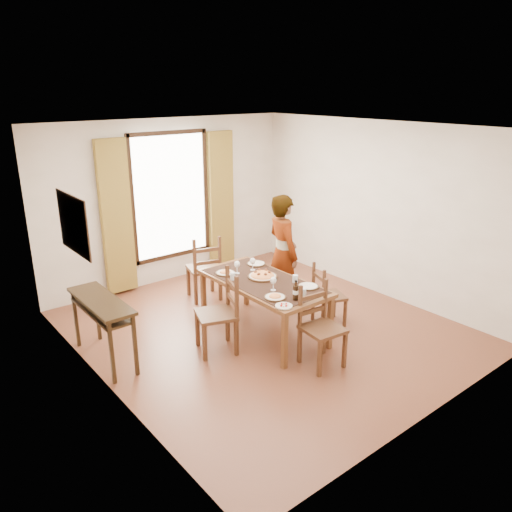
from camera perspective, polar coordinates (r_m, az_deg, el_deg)
ground at (r=6.95m, az=1.06°, el=-8.31°), size 5.00×5.00×0.00m
room_shell at (r=6.48m, az=0.38°, el=4.29°), size 4.60×5.10×2.74m
console_table at (r=6.20m, az=-17.26°, el=-5.74°), size 0.38×1.20×0.80m
dining_table at (r=6.57m, az=0.82°, el=-3.35°), size 0.89×1.84×0.76m
chair_west at (r=6.23m, az=-4.24°, el=-6.71°), size 0.60×0.60×1.05m
chair_north at (r=7.74m, az=-5.91°, el=-1.56°), size 0.56×0.56×1.04m
chair_south at (r=5.99m, az=7.41°, el=-8.22°), size 0.49×0.49×1.00m
chair_east at (r=6.99m, az=8.15°, el=-4.64°), size 0.50×0.50×0.88m
man at (r=7.22m, az=3.10°, el=0.25°), size 0.82×0.69×1.74m
plate_sw at (r=6.01m, az=2.19°, el=-4.58°), size 0.27×0.27×0.05m
plate_se at (r=6.36m, az=5.99°, el=-3.33°), size 0.27×0.27×0.05m
plate_nw at (r=6.78m, az=-3.53°, el=-1.81°), size 0.27×0.27×0.05m
plate_ne at (r=7.12m, az=0.02°, el=-0.75°), size 0.27×0.27×0.05m
pasta_platter at (r=6.63m, az=0.74°, el=-2.06°), size 0.40×0.40×0.10m
caprese_plate at (r=5.79m, az=3.20°, el=-5.62°), size 0.20×0.20×0.04m
wine_glass_a at (r=6.20m, az=1.99°, el=-3.17°), size 0.08×0.08×0.18m
wine_glass_b at (r=6.87m, az=-0.38°, el=-0.92°), size 0.08×0.08×0.18m
wine_glass_c at (r=6.75m, az=-2.17°, el=-1.29°), size 0.08×0.08×0.18m
tumbler_a at (r=6.49m, az=4.51°, el=-2.61°), size 0.07×0.07×0.10m
tumbler_b at (r=6.56m, az=-2.67°, el=-2.31°), size 0.07×0.07×0.10m
tumbler_c at (r=6.08m, az=5.43°, el=-4.17°), size 0.07×0.07×0.10m
wine_bottle at (r=5.94m, az=4.56°, el=-3.91°), size 0.07×0.07×0.25m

